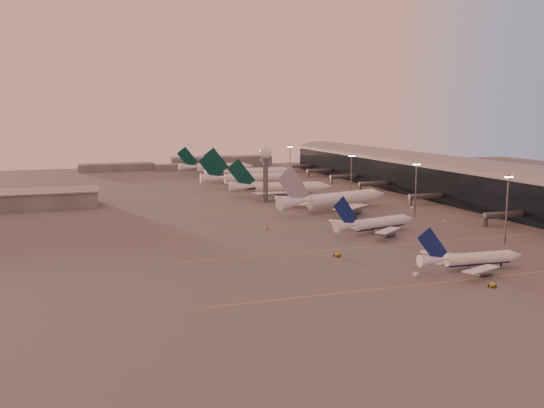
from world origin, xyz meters
name	(u,v)px	position (x,y,z in m)	size (l,w,h in m)	color
ground	(361,255)	(0.00, 0.00, 0.00)	(700.00, 700.00, 0.00)	#4D4B4B
taxiway_markings	(364,221)	(30.00, 56.00, 0.01)	(180.00, 185.25, 0.02)	#D3C44A
terminal	(443,178)	(107.88, 110.09, 10.52)	(57.00, 362.00, 23.04)	black
hangar	(13,200)	(-120.00, 140.00, 4.32)	(82.00, 27.00, 8.50)	slate
radar_tower	(266,163)	(5.00, 120.00, 20.95)	(6.40, 6.40, 31.10)	#52555A
mast_a	(507,206)	(58.00, 0.00, 13.74)	(3.60, 0.56, 25.00)	#52555A
mast_b	(416,188)	(55.00, 55.00, 13.74)	(3.60, 0.56, 25.00)	#52555A
mast_c	(351,175)	(50.00, 110.00, 13.74)	(3.60, 0.56, 25.00)	#52555A
mast_d	(290,162)	(48.00, 200.00, 13.74)	(3.60, 0.56, 25.00)	#52555A
distant_horizon	(191,163)	(2.62, 325.14, 3.89)	(165.00, 37.50, 9.00)	slate
narrowbody_near	(471,261)	(22.93, -26.80, 2.83)	(35.76, 28.50, 13.96)	white
narrowbody_mid	(375,225)	(21.55, 30.28, 3.26)	(40.36, 31.80, 16.08)	white
widebody_white	(335,203)	(28.59, 83.24, 4.09)	(65.03, 51.35, 23.56)	white
greentail_a	(281,190)	(19.83, 137.75, 3.81)	(58.76, 47.00, 21.57)	white
greentail_b	(247,180)	(13.83, 186.57, 3.93)	(61.32, 49.50, 22.27)	white
greentail_c	(251,175)	(25.03, 215.94, 4.21)	(65.60, 53.03, 23.85)	white
greentail_d	(217,169)	(12.89, 269.80, 3.82)	(59.51, 47.96, 21.60)	white
gsv_truck_a	(417,272)	(4.06, -27.43, 1.26)	(6.41, 3.38, 2.46)	white
gsv_tug_near	(492,286)	(17.26, -43.47, 0.54)	(2.98, 4.06, 1.05)	gold
gsv_tug_mid	(337,255)	(-8.43, 0.51, 0.58)	(4.04, 4.62, 1.13)	gold
gsv_truck_b	(445,220)	(61.67, 41.44, 0.96)	(4.94, 2.84, 1.88)	white
gsv_truck_c	(267,226)	(-16.19, 51.63, 1.16)	(5.89, 3.02, 2.26)	gold
gsv_catering_b	(413,204)	(67.80, 77.13, 2.28)	(5.60, 2.74, 4.56)	white
gsv_tug_far	(284,207)	(8.51, 99.88, 0.54)	(4.05, 4.20, 1.04)	white
gsv_truck_d	(199,199)	(-28.00, 134.30, 0.96)	(3.27, 4.97, 1.89)	white
gsv_tug_hangar	(311,190)	(44.56, 152.80, 0.58)	(4.48, 3.54, 1.12)	gold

